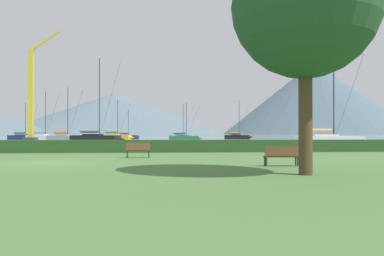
{
  "coord_description": "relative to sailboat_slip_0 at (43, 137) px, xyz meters",
  "views": [
    {
      "loc": [
        5.92,
        -20.76,
        1.56
      ],
      "look_at": [
        11.43,
        51.61,
        2.5
      ],
      "focal_mm": 36.49,
      "sensor_mm": 36.0,
      "label": 1
    }
  ],
  "objects": [
    {
      "name": "ground_plane",
      "position": [
        19.79,
        -65.82,
        -0.67
      ],
      "size": [
        1000.0,
        1000.0,
        0.0
      ],
      "primitive_type": "plane",
      "color": "#477038"
    },
    {
      "name": "harbor_water",
      "position": [
        19.79,
        71.18,
        -0.67
      ],
      "size": [
        320.0,
        246.0,
        0.0
      ],
      "primitive_type": "cube",
      "color": "gray",
      "rests_on": "ground_plane"
    },
    {
      "name": "hedge_line",
      "position": [
        19.79,
        -54.82,
        -0.16
      ],
      "size": [
        80.0,
        1.2,
        1.01
      ],
      "primitive_type": "cube",
      "color": "#284C23",
      "rests_on": "ground_plane"
    },
    {
      "name": "sailboat_slip_0",
      "position": [
        0.0,
        0.0,
        0.0
      ],
      "size": [
        8.12,
        4.02,
        10.56
      ],
      "rotation": [
        0.0,
        0.0,
        -0.26
      ],
      "color": "white",
      "rests_on": "harbor_water"
    },
    {
      "name": "sailboat_slip_2",
      "position": [
        31.01,
        20.41,
        -0.04
      ],
      "size": [
        7.61,
        4.23,
        9.62
      ],
      "rotation": [
        0.0,
        0.0,
        -0.33
      ],
      "color": "#9E9EA3",
      "rests_on": "harbor_water"
    },
    {
      "name": "sailboat_slip_3",
      "position": [
        -7.09,
        8.41,
        -0.04
      ],
      "size": [
        7.8,
        3.35,
        8.78
      ],
      "rotation": [
        0.0,
        0.0,
        -0.17
      ],
      "color": "navy",
      "rests_on": "harbor_water"
    },
    {
      "name": "sailboat_slip_4",
      "position": [
        45.64,
        15.66,
        -0.04
      ],
      "size": [
        7.56,
        4.2,
        10.39
      ],
      "rotation": [
        0.0,
        0.0,
        -0.33
      ],
      "color": "black",
      "rests_on": "harbor_water"
    },
    {
      "name": "sailboat_slip_7",
      "position": [
        30.3,
        -4.84,
        -0.08
      ],
      "size": [
        7.17,
        2.43,
        7.84
      ],
      "rotation": [
        0.0,
        0.0,
        -0.05
      ],
      "color": "#236B38",
      "rests_on": "harbor_water"
    },
    {
      "name": "sailboat_slip_8",
      "position": [
        45.48,
        -41.75,
        0.07
      ],
      "size": [
        8.92,
        3.35,
        11.5
      ],
      "rotation": [
        0.0,
        0.0,
        -0.1
      ],
      "color": "white",
      "rests_on": "harbor_water"
    },
    {
      "name": "sailboat_slip_9",
      "position": [
        14.98,
        4.21,
        0.0
      ],
      "size": [
        8.34,
        3.94,
        9.21
      ],
      "rotation": [
        0.0,
        0.0,
        -0.23
      ],
      "color": "gold",
      "rests_on": "harbor_water"
    },
    {
      "name": "sailboat_slip_10",
      "position": [
        7.07,
        -9.75,
        -0.01
      ],
      "size": [
        7.97,
        4.46,
        10.37
      ],
      "rotation": [
        0.0,
        0.0,
        -0.34
      ],
      "color": "#9E9EA3",
      "rests_on": "harbor_water"
    },
    {
      "name": "sailboat_slip_11",
      "position": [
        16.17,
        19.77,
        -0.09
      ],
      "size": [
        7.11,
        3.99,
        7.57
      ],
      "rotation": [
        0.0,
        0.0,
        -0.34
      ],
      "color": "navy",
      "rests_on": "harbor_water"
    },
    {
      "name": "sailboat_slip_12",
      "position": [
        15.2,
        -23.54,
        0.09
      ],
      "size": [
        8.94,
        4.65,
        13.47
      ],
      "rotation": [
        0.0,
        0.0,
        -0.29
      ],
      "color": "black",
      "rests_on": "harbor_water"
    },
    {
      "name": "park_bench_near_path",
      "position": [
        24.19,
        -61.79,
        -0.14
      ],
      "size": [
        1.54,
        0.54,
        0.95
      ],
      "rotation": [
        0.0,
        0.0,
        0.04
      ],
      "color": "brown",
      "rests_on": "ground_plane"
    },
    {
      "name": "park_bench_under_tree",
      "position": [
        31.32,
        -68.6,
        -0.14
      ],
      "size": [
        1.67,
        0.52,
        0.95
      ],
      "rotation": [
        0.0,
        0.0,
        -0.03
      ],
      "color": "brown",
      "rests_on": "ground_plane"
    },
    {
      "name": "dock_crane",
      "position": [
        2.72,
        -16.03,
        6.5
      ],
      "size": [
        6.05,
        2.0,
        19.85
      ],
      "color": "#333338",
      "rests_on": "ground_plane"
    },
    {
      "name": "distant_hill_central_peak",
      "position": [
        -25.16,
        327.76,
        20.98
      ],
      "size": [
        233.41,
        233.41,
        43.29
      ],
      "primitive_type": "cone",
      "color": "slate",
      "rests_on": "ground_plane"
    },
    {
      "name": "distant_hill_east_ridge",
      "position": [
        201.25,
        351.4,
        41.3
      ],
      "size": [
        211.83,
        211.83,
        83.94
      ],
      "primitive_type": "cone",
      "color": "#4C6070",
      "rests_on": "ground_plane"
    }
  ]
}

